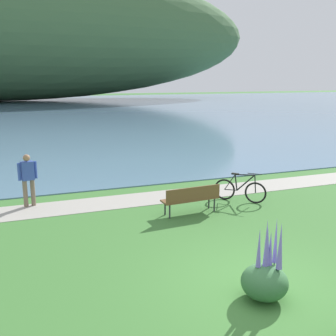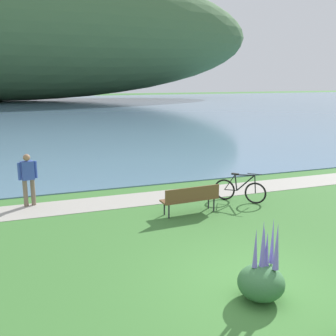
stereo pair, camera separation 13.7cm
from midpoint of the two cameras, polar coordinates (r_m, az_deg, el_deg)
ground_plane at (r=8.57m, az=13.30°, el=-15.95°), size 200.00×200.00×0.00m
bay_water at (r=54.55m, az=-15.66°, el=8.00°), size 180.00×80.00×0.04m
shoreline_path at (r=13.95m, az=-1.27°, el=-4.20°), size 60.00×1.50×0.01m
park_bench_near_camera at (r=12.18m, az=3.57°, el=-4.21°), size 1.83×0.60×0.88m
bicycle_leaning_near_bench at (r=13.61m, az=10.48°, el=-3.13°), size 1.31×1.28×1.01m
person_at_shoreline at (r=13.54m, az=-19.03°, el=-1.16°), size 0.60×0.30×1.71m
echium_bush_beside_closest at (r=7.94m, az=13.68°, el=-15.13°), size 0.88×0.88×1.57m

